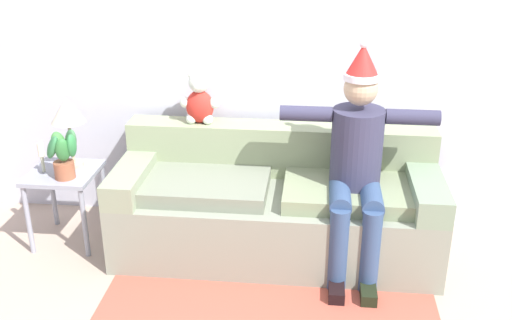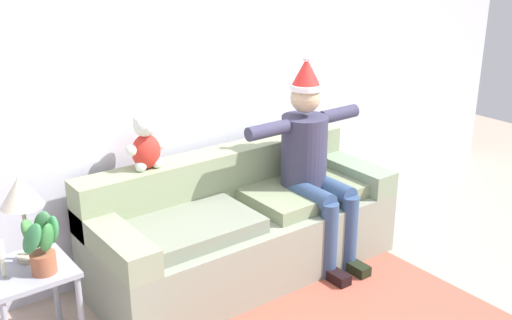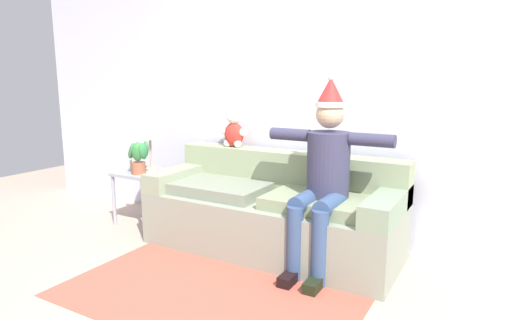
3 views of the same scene
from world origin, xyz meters
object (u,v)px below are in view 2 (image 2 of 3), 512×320
object	(u,v)px
side_table	(30,283)
potted_plant	(42,242)
couch	(241,227)
teddy_bear	(146,144)
table_lamp	(21,195)
person_seated	(313,159)
candle_tall	(1,254)

from	to	relation	value
side_table	potted_plant	size ratio (longest dim) A/B	1.61
couch	teddy_bear	distance (m)	0.93
teddy_bear	table_lamp	size ratio (longest dim) A/B	0.74
person_seated	candle_tall	bearing A→B (deg)	177.54
table_lamp	candle_tall	world-z (taller)	table_lamp
teddy_bear	potted_plant	distance (m)	1.01
person_seated	couch	bearing A→B (deg)	162.96
table_lamp	potted_plant	bearing A→B (deg)	-82.89
teddy_bear	person_seated	bearing A→B (deg)	-21.30
side_table	table_lamp	size ratio (longest dim) A/B	1.07
person_seated	side_table	xyz separation A→B (m)	(-2.05, 0.11, -0.33)
person_seated	candle_tall	distance (m)	2.19
couch	side_table	xyz separation A→B (m)	(-1.53, -0.05, 0.12)
teddy_bear	candle_tall	distance (m)	1.17
side_table	table_lamp	world-z (taller)	table_lamp
teddy_bear	side_table	world-z (taller)	teddy_bear
side_table	candle_tall	size ratio (longest dim) A/B	2.54
person_seated	potted_plant	size ratio (longest dim) A/B	4.49
side_table	candle_tall	distance (m)	0.27
couch	side_table	distance (m)	1.53
side_table	candle_tall	bearing A→B (deg)	-171.36
teddy_bear	table_lamp	xyz separation A→B (m)	(-0.90, -0.22, -0.06)
teddy_bear	couch	bearing A→B (deg)	-24.97
person_seated	table_lamp	size ratio (longest dim) A/B	2.99
couch	candle_tall	distance (m)	1.70
person_seated	side_table	world-z (taller)	person_seated
person_seated	potted_plant	world-z (taller)	person_seated
table_lamp	teddy_bear	bearing A→B (deg)	13.93
person_seated	teddy_bear	bearing A→B (deg)	158.70
teddy_bear	side_table	size ratio (longest dim) A/B	0.69
person_seated	potted_plant	distance (m)	1.98
couch	table_lamp	world-z (taller)	table_lamp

